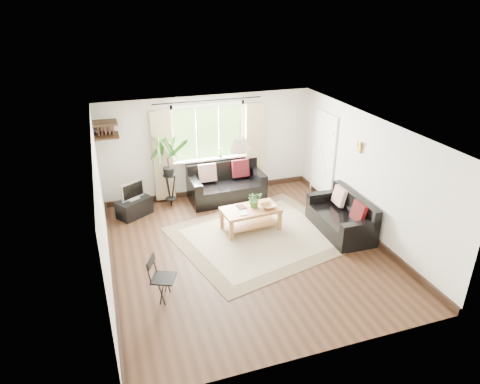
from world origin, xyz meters
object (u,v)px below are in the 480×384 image
object	(u,v)px
sofa_back	(227,184)
coffee_table	(251,219)
palm_stand	(169,172)
sofa_right	(341,215)
folding_chair	(164,279)
tv_stand	(134,207)

from	to	relation	value
sofa_back	coffee_table	distance (m)	1.53
coffee_table	palm_stand	distance (m)	2.19
palm_stand	sofa_right	bearing A→B (deg)	-36.26
folding_chair	sofa_right	bearing A→B (deg)	-50.89
sofa_right	tv_stand	xyz separation A→B (m)	(-3.92, 2.04, -0.18)
tv_stand	palm_stand	size ratio (longest dim) A/B	0.44
coffee_table	folding_chair	world-z (taller)	folding_chair
palm_stand	tv_stand	bearing A→B (deg)	-165.40
folding_chair	palm_stand	bearing A→B (deg)	12.39
tv_stand	sofa_back	bearing A→B (deg)	-28.22
sofa_back	palm_stand	size ratio (longest dim) A/B	1.04
sofa_back	tv_stand	world-z (taller)	sofa_back
sofa_back	folding_chair	bearing A→B (deg)	-123.56
sofa_back	sofa_right	xyz separation A→B (m)	(1.76, -2.18, -0.04)
folding_chair	sofa_back	bearing A→B (deg)	-7.94
tv_stand	folding_chair	world-z (taller)	folding_chair
sofa_back	folding_chair	xyz separation A→B (m)	(-2.00, -3.19, -0.03)
sofa_back	coffee_table	xyz separation A→B (m)	(0.06, -1.52, -0.17)
coffee_table	folding_chair	distance (m)	2.65
sofa_back	palm_stand	xyz separation A→B (m)	(-1.32, 0.08, 0.42)
sofa_right	coffee_table	world-z (taller)	sofa_right
sofa_back	sofa_right	distance (m)	2.80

